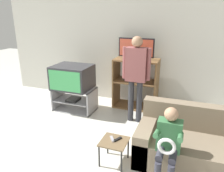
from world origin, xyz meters
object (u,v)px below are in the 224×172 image
Objects in this scene: media_shelf at (136,83)px; person_seated_child at (168,141)px; television_main at (72,77)px; person_standing_adult at (136,72)px; remote_control_white at (112,139)px; tv_stand at (75,99)px; television_flat at (136,49)px; remote_control_black at (118,139)px; snack_table at (114,144)px; couch at (196,146)px.

person_seated_child is at bearing -65.79° from media_shelf.
person_standing_adult is at bearing -1.62° from television_main.
tv_stand is at bearing 101.53° from remote_control_white.
television_flat reaches higher than media_shelf.
media_shelf is at bearing 27.15° from tv_stand.
tv_stand is at bearing -152.00° from television_flat.
television_flat reaches higher than tv_stand.
remote_control_black is 1.00× the size of remote_control_white.
remote_control_white is (-0.04, 0.03, 0.06)m from snack_table.
tv_stand is 0.54× the size of couch.
couch is at bearing 45.94° from remote_control_black.
person_seated_child is (2.15, -1.49, 0.32)m from tv_stand.
television_main reaches higher than remote_control_black.
television_flat is 5.31× the size of remote_control_white.
snack_table is (1.42, -1.40, 0.05)m from tv_stand.
media_shelf is at bearing 103.72° from person_standing_adult.
tv_stand is 2.70m from couch.
person_standing_adult reaches higher than television_main.
remote_control_white is at bearing -161.80° from couch.
media_shelf reaches higher than person_seated_child.
television_main is 1.47m from television_flat.
remote_control_black reaches higher than snack_table.
media_shelf is (1.21, 0.62, 0.31)m from tv_stand.
remote_control_white is (1.38, -1.37, 0.11)m from tv_stand.
television_main reaches higher than couch.
tv_stand is at bearing 145.34° from person_seated_child.
person_standing_adult is at bearing -74.89° from television_flat.
couch is (1.09, 0.40, -0.03)m from snack_table.
remote_control_white is at bearing -44.77° from tv_stand.
couch reaches higher than remote_control_white.
remote_control_white is at bearing -84.40° from television_flat.
television_flat is at bearing 105.11° from person_standing_adult.
television_flat is (1.20, 0.64, 0.56)m from television_main.
person_seated_child reaches higher than remote_control_black.
couch is at bearing -21.74° from tv_stand.
television_flat is 5.31× the size of remote_control_black.
snack_table is at bearing 172.87° from person_seated_child.
tv_stand is 6.18× the size of remote_control_white.
television_flat is 0.47× the size of couch.
remote_control_white is (1.40, -1.36, -0.40)m from television_main.
television_flat is 0.77m from person_standing_adult.
person_seated_child is at bearing -65.45° from television_flat.
remote_control_black is 0.09× the size of person_standing_adult.
remote_control_black is (0.27, -1.98, -0.96)m from television_flat.
couch is 0.98× the size of person_standing_adult.
television_main is 2.03m from remote_control_black.
person_seated_child is at bearing 16.43° from remote_control_black.
television_main is 2.04m from snack_table.
couch is (1.13, 0.37, -0.09)m from remote_control_white.
remote_control_black is 0.08m from remote_control_white.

